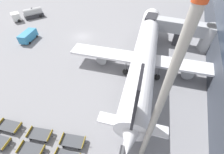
# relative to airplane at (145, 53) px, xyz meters

# --- Properties ---
(ground_plane) EXTENTS (500.00, 500.00, 0.00)m
(ground_plane) POSITION_rel_airplane_xyz_m (-17.91, 6.03, -3.50)
(ground_plane) COLOR gray
(jet_bridge) EXTENTS (17.21, 4.55, 5.87)m
(jet_bridge) POSITION_rel_airplane_xyz_m (7.02, 12.33, 0.07)
(jet_bridge) COLOR #B2B5BA
(jet_bridge) RESTS_ON ground_plane
(airplane) EXTENTS (28.93, 37.75, 11.92)m
(airplane) POSITION_rel_airplane_xyz_m (0.00, 0.00, 0.00)
(airplane) COLOR white
(airplane) RESTS_ON ground_plane
(fuel_tanker_primary) EXTENTS (7.14, 9.04, 3.00)m
(fuel_tanker_primary) POSITION_rel_airplane_xyz_m (-39.19, 9.65, -2.26)
(fuel_tanker_primary) COLOR white
(fuel_tanker_primary) RESTS_ON ground_plane
(service_van) EXTENTS (3.35, 5.46, 2.16)m
(service_van) POSITION_rel_airplane_xyz_m (-29.30, -0.93, -2.32)
(service_van) COLOR teal
(service_van) RESTS_ON ground_plane
(baggage_dolly_row_near_col_d) EXTENTS (3.87, 2.18, 0.92)m
(baggage_dolly_row_near_col_d) POSITION_rel_airplane_xyz_m (-8.52, -21.44, -3.01)
(baggage_dolly_row_near_col_d) COLOR #424449
(baggage_dolly_row_near_col_d) RESTS_ON ground_plane
(baggage_dolly_row_mid_a_col_c) EXTENTS (3.87, 2.10, 0.92)m
(baggage_dolly_row_mid_a_col_c) POSITION_rel_airplane_xyz_m (-13.70, -20.23, -3.01)
(baggage_dolly_row_mid_a_col_c) COLOR #424449
(baggage_dolly_row_mid_a_col_c) RESTS_ON ground_plane
(baggage_dolly_row_mid_a_col_d) EXTENTS (3.87, 2.25, 0.92)m
(baggage_dolly_row_mid_a_col_d) POSITION_rel_airplane_xyz_m (-8.95, -19.47, -3.01)
(baggage_dolly_row_mid_a_col_d) COLOR #424449
(baggage_dolly_row_mid_a_col_d) RESTS_ON ground_plane
(baggage_dolly_row_mid_a_col_e) EXTENTS (3.87, 2.26, 0.92)m
(baggage_dolly_row_mid_a_col_e) POSITION_rel_airplane_xyz_m (-4.35, -18.50, -3.01)
(baggage_dolly_row_mid_a_col_e) COLOR #424449
(baggage_dolly_row_mid_a_col_e) RESTS_ON ground_plane
(apron_light_mast) EXTENTS (2.00, 0.70, 23.23)m
(apron_light_mast) POSITION_rel_airplane_xyz_m (4.23, -16.29, 9.51)
(apron_light_mast) COLOR #ADA89E
(apron_light_mast) RESTS_ON ground_plane
(stand_guidance_stripe) EXTENTS (3.79, 23.36, 0.01)m
(stand_guidance_stripe) POSITION_rel_airplane_xyz_m (0.64, -7.81, -3.49)
(stand_guidance_stripe) COLOR white
(stand_guidance_stripe) RESTS_ON ground_plane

